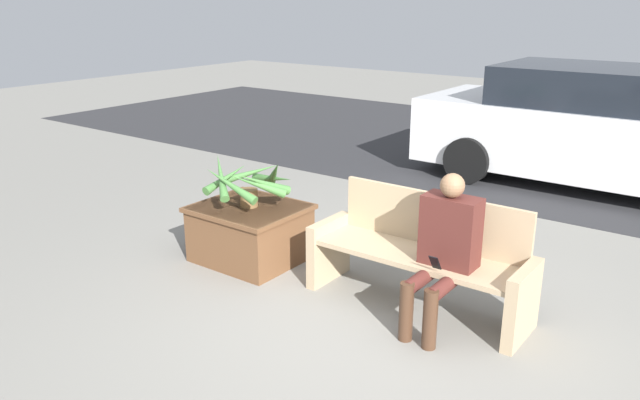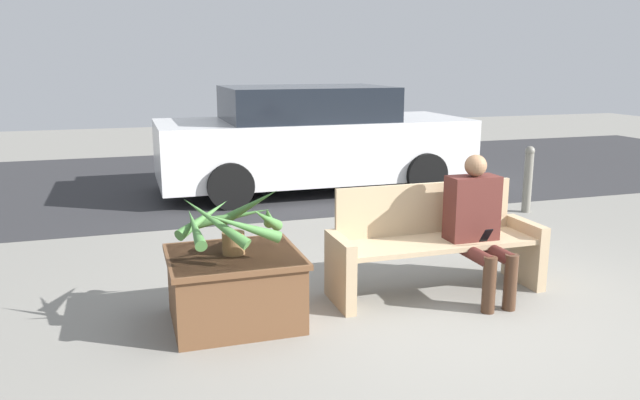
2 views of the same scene
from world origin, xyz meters
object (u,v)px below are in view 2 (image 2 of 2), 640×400
Objects in this scene: bench at (434,243)px; parked_car at (312,140)px; person_seated at (478,220)px; planter_box at (235,286)px; potted_plant at (234,221)px; bollard_post at (528,178)px.

parked_car is (0.26, 4.37, 0.34)m from bench.
person_seated is 2.02m from planter_box.
potted_plant is (-1.98, 0.06, 0.13)m from person_seated.
parked_car is 3.14m from bollard_post.
potted_plant reaches higher than planter_box.
potted_plant is 4.77m from bollard_post.
bollard_post is at bearing 28.83° from planter_box.
person_seated is at bearing -1.63° from planter_box.
planter_box is 0.49m from potted_plant.
potted_plant is at bearing 178.35° from person_seated.
person_seated is at bearing -132.86° from bollard_post.
parked_car is at bearing 90.31° from person_seated.
potted_plant is at bearing -113.47° from parked_car.
parked_car reaches higher than bench.
planter_box is at bearing -113.60° from parked_car.
parked_car reaches higher than planter_box.
bollard_post is at bearing 28.90° from potted_plant.
bollard_post is (4.18, 2.30, 0.16)m from planter_box.
planter_box is 4.94m from parked_car.
bollard_post is (2.21, -2.20, -0.31)m from parked_car.
parked_car is (1.97, 4.50, 0.47)m from planter_box.
parked_car is at bearing 135.14° from bollard_post.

